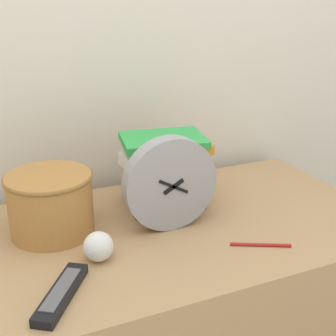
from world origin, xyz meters
TOP-DOWN VIEW (x-y plane):
  - wall_back at (0.00, 0.69)m, footprint 6.00×0.04m
  - desk_clock at (0.07, 0.30)m, footprint 0.24×0.05m
  - book_stack at (0.12, 0.44)m, footprint 0.25×0.20m
  - basket at (-0.21, 0.40)m, footprint 0.22×0.22m
  - tv_remote at (-0.24, 0.12)m, footprint 0.14×0.18m
  - crumpled_paper_ball at (-0.14, 0.23)m, footprint 0.07×0.07m
  - pen at (0.23, 0.13)m, footprint 0.13×0.07m

SIDE VIEW (x-z plane):
  - pen at x=0.23m, z-range 0.76..0.77m
  - tv_remote at x=-0.24m, z-range 0.76..0.79m
  - crumpled_paper_ball at x=-0.14m, z-range 0.76..0.83m
  - basket at x=-0.21m, z-range 0.77..0.93m
  - book_stack at x=0.12m, z-range 0.77..0.97m
  - desk_clock at x=0.07m, z-range 0.76..1.01m
  - wall_back at x=0.00m, z-range 0.00..2.40m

